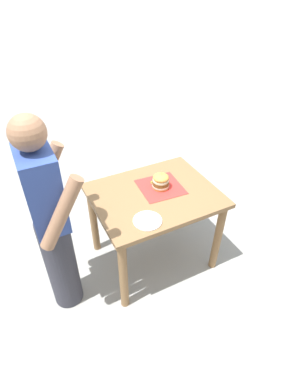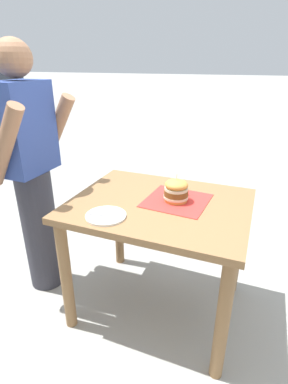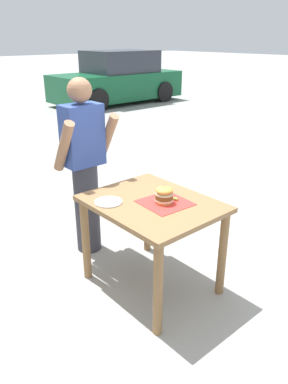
{
  "view_description": "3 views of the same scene",
  "coord_description": "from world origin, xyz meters",
  "views": [
    {
      "loc": [
        -1.74,
        0.97,
        2.34
      ],
      "look_at": [
        0.0,
        0.1,
        0.85
      ],
      "focal_mm": 28.0,
      "sensor_mm": 36.0,
      "label": 1
    },
    {
      "loc": [
        -1.52,
        -0.51,
        1.56
      ],
      "look_at": [
        0.0,
        0.1,
        0.85
      ],
      "focal_mm": 28.0,
      "sensor_mm": 36.0,
      "label": 2
    },
    {
      "loc": [
        -1.83,
        -2.01,
        2.02
      ],
      "look_at": [
        0.0,
        0.1,
        0.85
      ],
      "focal_mm": 35.0,
      "sensor_mm": 36.0,
      "label": 3
    }
  ],
  "objects": [
    {
      "name": "serving_paper",
      "position": [
        0.06,
        -0.09,
        0.8
      ],
      "size": [
        0.38,
        0.38,
        0.0
      ],
      "primitive_type": "cube",
      "rotation": [
        0.0,
        0.0,
        -0.07
      ],
      "color": "red",
      "rests_on": "patio_table"
    },
    {
      "name": "ground_plane",
      "position": [
        0.0,
        0.0,
        0.0
      ],
      "size": [
        80.0,
        80.0,
        0.0
      ],
      "primitive_type": "plane",
      "color": "#9E9E99"
    },
    {
      "name": "side_plate_with_forks",
      "position": [
        -0.28,
        0.21,
        0.8
      ],
      "size": [
        0.22,
        0.22,
        0.02
      ],
      "color": "white",
      "rests_on": "patio_table"
    },
    {
      "name": "diner_across_table",
      "position": [
        -0.07,
        0.87,
        0.88
      ],
      "size": [
        0.55,
        0.35,
        1.69
      ],
      "color": "#33333D",
      "rests_on": "ground"
    },
    {
      "name": "patio_table",
      "position": [
        0.0,
        0.0,
        0.66
      ],
      "size": [
        0.84,
        1.04,
        0.8
      ],
      "color": "olive",
      "rests_on": "ground"
    },
    {
      "name": "sandwich",
      "position": [
        0.05,
        -0.08,
        0.87
      ],
      "size": [
        0.15,
        0.15,
        0.17
      ],
      "color": "gold",
      "rests_on": "serving_paper"
    },
    {
      "name": "pickle_spear",
      "position": [
        0.14,
        -0.08,
        0.81
      ],
      "size": [
        0.05,
        0.1,
        0.02
      ],
      "primitive_type": "cylinder",
      "rotation": [
        0.0,
        1.57,
        1.79
      ],
      "color": "#8EA83D",
      "rests_on": "serving_paper"
    }
  ]
}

